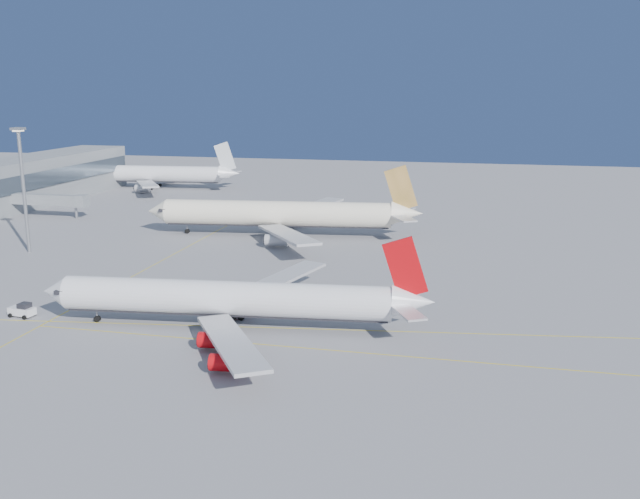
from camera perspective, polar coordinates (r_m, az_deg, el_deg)
The scene contains 9 objects.
ground at distance 118.75m, azimuth -1.26°, elevation -5.40°, with size 500.00×500.00×0.00m, color slate.
terminal at distance 242.88m, azimuth -23.25°, elevation 4.86°, with size 18.40×110.00×15.00m.
jet_bridge at distance 220.23m, azimuth -20.56°, elevation 3.73°, with size 23.60×3.60×6.90m.
taxiway_lines at distance 128.70m, azimuth -6.94°, elevation -4.02°, with size 118.86×140.00×0.02m.
airliner_virgin at distance 112.92m, azimuth -6.92°, elevation -3.97°, with size 63.19×56.49×15.58m.
airliner_etihad at distance 181.28m, azimuth -2.96°, elevation 2.86°, with size 70.75×64.93×18.47m.
airliner_third at distance 273.50m, azimuth -13.11°, elevation 5.91°, with size 65.65×60.29×17.60m.
pushback_tug at distance 128.35m, azimuth -22.70°, elevation -4.50°, with size 4.47×3.04×2.38m.
light_mast at distance 174.46m, azimuth -22.69°, elevation 5.17°, with size 2.45×2.45×28.39m.
Camera 1 is at (27.83, -109.20, 37.45)m, focal length 40.00 mm.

